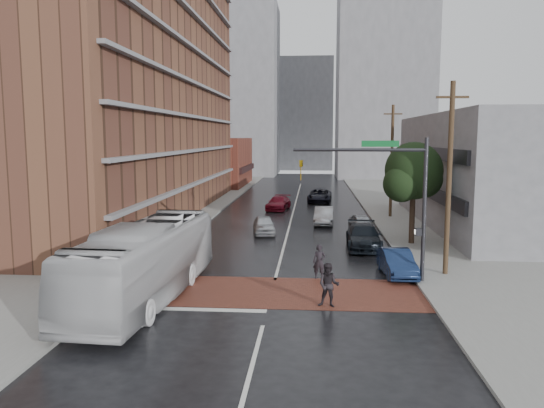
# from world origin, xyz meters

# --- Properties ---
(ground) EXTENTS (160.00, 160.00, 0.00)m
(ground) POSITION_xyz_m (0.00, 0.00, 0.00)
(ground) COLOR black
(ground) RESTS_ON ground
(crosswalk) EXTENTS (14.00, 5.00, 0.02)m
(crosswalk) POSITION_xyz_m (0.00, 0.50, 0.01)
(crosswalk) COLOR brown
(crosswalk) RESTS_ON ground
(sidewalk_west) EXTENTS (9.00, 90.00, 0.15)m
(sidewalk_west) POSITION_xyz_m (-11.50, 25.00, 0.07)
(sidewalk_west) COLOR gray
(sidewalk_west) RESTS_ON ground
(sidewalk_east) EXTENTS (9.00, 90.00, 0.15)m
(sidewalk_east) POSITION_xyz_m (11.50, 25.00, 0.07)
(sidewalk_east) COLOR gray
(sidewalk_east) RESTS_ON ground
(apartment_block) EXTENTS (10.00, 44.00, 28.00)m
(apartment_block) POSITION_xyz_m (-14.00, 24.00, 14.00)
(apartment_block) COLOR brown
(apartment_block) RESTS_ON ground
(storefront_west) EXTENTS (8.00, 16.00, 7.00)m
(storefront_west) POSITION_xyz_m (-12.00, 54.00, 3.50)
(storefront_west) COLOR brown
(storefront_west) RESTS_ON ground
(building_east) EXTENTS (11.00, 26.00, 9.00)m
(building_east) POSITION_xyz_m (16.50, 20.00, 4.50)
(building_east) COLOR gray
(building_east) RESTS_ON ground
(distant_tower_west) EXTENTS (18.00, 16.00, 32.00)m
(distant_tower_west) POSITION_xyz_m (-14.00, 78.00, 16.00)
(distant_tower_west) COLOR gray
(distant_tower_west) RESTS_ON ground
(distant_tower_east) EXTENTS (16.00, 14.00, 36.00)m
(distant_tower_east) POSITION_xyz_m (14.00, 72.00, 18.00)
(distant_tower_east) COLOR gray
(distant_tower_east) RESTS_ON ground
(distant_tower_center) EXTENTS (12.00, 10.00, 24.00)m
(distant_tower_center) POSITION_xyz_m (0.00, 95.00, 12.00)
(distant_tower_center) COLOR gray
(distant_tower_center) RESTS_ON ground
(street_tree) EXTENTS (4.20, 4.10, 6.90)m
(street_tree) POSITION_xyz_m (8.52, 12.03, 4.73)
(street_tree) COLOR #332319
(street_tree) RESTS_ON ground
(signal_mast) EXTENTS (6.50, 0.30, 7.20)m
(signal_mast) POSITION_xyz_m (5.85, 2.50, 4.73)
(signal_mast) COLOR #2D2D33
(signal_mast) RESTS_ON ground
(utility_pole_near) EXTENTS (1.60, 0.26, 10.00)m
(utility_pole_near) POSITION_xyz_m (8.80, 4.00, 5.14)
(utility_pole_near) COLOR #473321
(utility_pole_near) RESTS_ON ground
(utility_pole_far) EXTENTS (1.60, 0.26, 10.00)m
(utility_pole_far) POSITION_xyz_m (8.80, 24.00, 5.14)
(utility_pole_far) COLOR #473321
(utility_pole_far) RESTS_ON ground
(transit_bus) EXTENTS (3.60, 12.49, 3.44)m
(transit_bus) POSITION_xyz_m (-5.50, -1.00, 1.72)
(transit_bus) COLOR #BCBCBE
(transit_bus) RESTS_ON ground
(pedestrian_a) EXTENTS (0.69, 0.49, 1.78)m
(pedestrian_a) POSITION_xyz_m (2.24, 3.00, 0.89)
(pedestrian_a) COLOR black
(pedestrian_a) RESTS_ON ground
(pedestrian_b) EXTENTS (1.06, 0.90, 1.92)m
(pedestrian_b) POSITION_xyz_m (2.59, -1.50, 0.96)
(pedestrian_b) COLOR black
(pedestrian_b) RESTS_ON ground
(car_travel_a) EXTENTS (2.11, 4.12, 1.34)m
(car_travel_a) POSITION_xyz_m (-1.75, 15.37, 0.67)
(car_travel_a) COLOR #B3B6BB
(car_travel_a) RESTS_ON ground
(car_travel_b) EXTENTS (1.75, 4.44, 1.44)m
(car_travel_b) POSITION_xyz_m (2.81, 20.02, 0.72)
(car_travel_b) COLOR #ADAFB5
(car_travel_b) RESTS_ON ground
(car_travel_c) EXTENTS (2.56, 4.86, 1.34)m
(car_travel_c) POSITION_xyz_m (-1.52, 28.51, 0.67)
(car_travel_c) COLOR maroon
(car_travel_c) RESTS_ON ground
(suv_travel) EXTENTS (2.86, 5.48, 1.48)m
(suv_travel) POSITION_xyz_m (2.64, 34.90, 0.74)
(suv_travel) COLOR black
(suv_travel) RESTS_ON ground
(car_parked_near) EXTENTS (1.71, 4.23, 1.37)m
(car_parked_near) POSITION_xyz_m (6.30, 4.00, 0.68)
(car_parked_near) COLOR #15254A
(car_parked_near) RESTS_ON ground
(car_parked_mid) EXTENTS (2.28, 5.35, 1.54)m
(car_parked_mid) POSITION_xyz_m (5.20, 10.77, 0.77)
(car_parked_mid) COLOR black
(car_parked_mid) RESTS_ON ground
(car_parked_far) EXTENTS (2.09, 4.06, 1.32)m
(car_parked_far) POSITION_xyz_m (5.62, 16.78, 0.66)
(car_parked_far) COLOR #AAADB1
(car_parked_far) RESTS_ON ground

